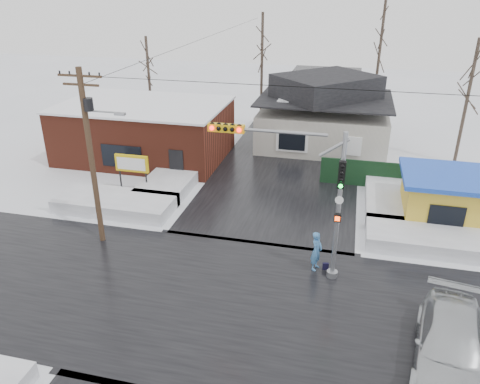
% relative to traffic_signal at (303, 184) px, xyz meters
% --- Properties ---
extents(ground, '(120.00, 120.00, 0.00)m').
position_rel_traffic_signal_xyz_m(ground, '(-2.43, -2.97, -4.54)').
color(ground, white).
rests_on(ground, ground).
extents(road_ns, '(10.00, 120.00, 0.02)m').
position_rel_traffic_signal_xyz_m(road_ns, '(-2.43, -2.97, -4.53)').
color(road_ns, black).
rests_on(road_ns, ground).
extents(road_ew, '(120.00, 10.00, 0.02)m').
position_rel_traffic_signal_xyz_m(road_ew, '(-2.43, -2.97, -4.53)').
color(road_ew, black).
rests_on(road_ew, ground).
extents(snowbank_nw, '(7.00, 3.00, 0.80)m').
position_rel_traffic_signal_xyz_m(snowbank_nw, '(-11.43, 4.03, -4.14)').
color(snowbank_nw, white).
rests_on(snowbank_nw, ground).
extents(snowbank_ne, '(7.00, 3.00, 0.80)m').
position_rel_traffic_signal_xyz_m(snowbank_ne, '(6.57, 4.03, -4.14)').
color(snowbank_ne, white).
rests_on(snowbank_ne, ground).
extents(snowbank_nside_w, '(3.00, 8.00, 0.80)m').
position_rel_traffic_signal_xyz_m(snowbank_nside_w, '(-9.43, 9.03, -4.14)').
color(snowbank_nside_w, white).
rests_on(snowbank_nside_w, ground).
extents(snowbank_nside_e, '(3.00, 8.00, 0.80)m').
position_rel_traffic_signal_xyz_m(snowbank_nside_e, '(4.57, 9.03, -4.14)').
color(snowbank_nside_e, white).
rests_on(snowbank_nside_e, ground).
extents(traffic_signal, '(6.05, 0.68, 7.00)m').
position_rel_traffic_signal_xyz_m(traffic_signal, '(0.00, 0.00, 0.00)').
color(traffic_signal, gray).
rests_on(traffic_signal, ground).
extents(utility_pole, '(3.15, 0.44, 9.00)m').
position_rel_traffic_signal_xyz_m(utility_pole, '(-10.36, 0.53, 0.57)').
color(utility_pole, '#382619').
rests_on(utility_pole, ground).
extents(brick_building, '(12.20, 8.20, 4.12)m').
position_rel_traffic_signal_xyz_m(brick_building, '(-13.43, 13.03, -2.46)').
color(brick_building, maroon).
rests_on(brick_building, ground).
extents(marquee_sign, '(2.20, 0.21, 2.55)m').
position_rel_traffic_signal_xyz_m(marquee_sign, '(-11.43, 6.53, -2.62)').
color(marquee_sign, black).
rests_on(marquee_sign, ground).
extents(house, '(10.40, 8.40, 5.76)m').
position_rel_traffic_signal_xyz_m(house, '(-0.43, 19.03, -1.92)').
color(house, beige).
rests_on(house, ground).
extents(kiosk, '(4.60, 4.60, 2.88)m').
position_rel_traffic_signal_xyz_m(kiosk, '(7.07, 7.03, -3.08)').
color(kiosk, gold).
rests_on(kiosk, ground).
extents(fence, '(8.00, 0.12, 1.80)m').
position_rel_traffic_signal_xyz_m(fence, '(4.07, 11.03, -3.64)').
color(fence, black).
rests_on(fence, ground).
extents(tree_far_left, '(3.00, 3.00, 10.00)m').
position_rel_traffic_signal_xyz_m(tree_far_left, '(-6.43, 23.03, 3.41)').
color(tree_far_left, '#332821').
rests_on(tree_far_left, ground).
extents(tree_far_mid, '(3.00, 3.00, 12.00)m').
position_rel_traffic_signal_xyz_m(tree_far_mid, '(3.57, 25.03, 5.00)').
color(tree_far_mid, '#332821').
rests_on(tree_far_mid, ground).
extents(tree_far_right, '(3.00, 3.00, 9.00)m').
position_rel_traffic_signal_xyz_m(tree_far_right, '(9.57, 17.03, 2.62)').
color(tree_far_right, '#332821').
rests_on(tree_far_right, ground).
extents(tree_far_west, '(3.00, 3.00, 8.00)m').
position_rel_traffic_signal_xyz_m(tree_far_west, '(-16.43, 21.03, 1.82)').
color(tree_far_west, '#332821').
rests_on(tree_far_west, ground).
extents(pedestrian, '(0.66, 0.82, 1.95)m').
position_rel_traffic_signal_xyz_m(pedestrian, '(0.75, 0.50, -3.57)').
color(pedestrian, '#4785C7').
rests_on(pedestrian, ground).
extents(car, '(3.35, 6.24, 1.72)m').
position_rel_traffic_signal_xyz_m(car, '(5.90, -4.51, -3.68)').
color(car, silver).
rests_on(car, ground).
extents(shopping_bag, '(0.30, 0.17, 0.35)m').
position_rel_traffic_signal_xyz_m(shopping_bag, '(1.23, 0.53, -4.36)').
color(shopping_bag, black).
rests_on(shopping_bag, ground).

